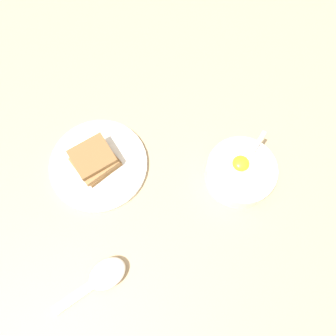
# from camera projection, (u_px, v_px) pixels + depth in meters

# --- Properties ---
(ground_plane) EXTENTS (3.00, 3.00, 0.00)m
(ground_plane) POSITION_uv_depth(u_px,v_px,m) (145.00, 213.00, 0.68)
(ground_plane) COLOR tan
(egg_bowl) EXTENTS (0.15, 0.14, 0.08)m
(egg_bowl) POSITION_uv_depth(u_px,v_px,m) (240.00, 172.00, 0.68)
(egg_bowl) COLOR white
(egg_bowl) RESTS_ON ground_plane
(toast_plate) EXTENTS (0.21, 0.21, 0.01)m
(toast_plate) POSITION_uv_depth(u_px,v_px,m) (99.00, 165.00, 0.71)
(toast_plate) COLOR white
(toast_plate) RESTS_ON ground_plane
(toast_sandwich) EXTENTS (0.11, 0.11, 0.04)m
(toast_sandwich) POSITION_uv_depth(u_px,v_px,m) (94.00, 160.00, 0.68)
(toast_sandwich) COLOR brown
(toast_sandwich) RESTS_ON toast_plate
(soup_spoon) EXTENTS (0.13, 0.14, 0.03)m
(soup_spoon) POSITION_uv_depth(u_px,v_px,m) (103.00, 277.00, 0.62)
(soup_spoon) COLOR white
(soup_spoon) RESTS_ON ground_plane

